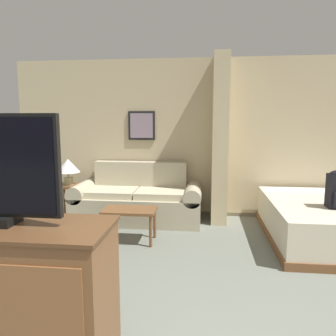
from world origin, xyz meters
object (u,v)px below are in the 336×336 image
object	(u,v)px
table_lamp	(68,167)
bed	(325,221)
coffee_table	(130,214)
tv_dresser	(2,309)
couch	(138,200)

from	to	relation	value
table_lamp	bed	distance (m)	3.91
coffee_table	tv_dresser	xyz separation A→B (m)	(-0.19, -2.45, 0.13)
table_lamp	couch	bearing A→B (deg)	0.20
couch	table_lamp	xyz separation A→B (m)	(-1.14, -0.00, 0.52)
coffee_table	bed	distance (m)	2.61
tv_dresser	bed	distance (m)	3.94
table_lamp	bed	size ratio (longest dim) A/B	0.21
coffee_table	tv_dresser	world-z (taller)	tv_dresser
couch	tv_dresser	world-z (taller)	tv_dresser
table_lamp	bed	bearing A→B (deg)	-9.05
tv_dresser	bed	world-z (taller)	tv_dresser
couch	table_lamp	size ratio (longest dim) A/B	4.82
couch	tv_dresser	xyz separation A→B (m)	(-0.10, -3.39, 0.19)
couch	tv_dresser	size ratio (longest dim) A/B	1.56
tv_dresser	coffee_table	bearing A→B (deg)	85.60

